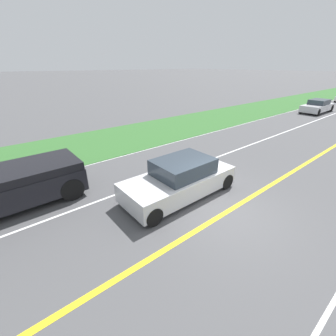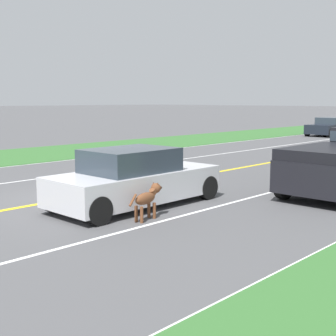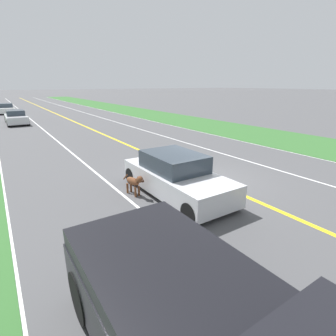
% 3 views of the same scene
% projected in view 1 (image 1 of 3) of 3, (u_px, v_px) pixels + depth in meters
% --- Properties ---
extents(ground_plane, '(400.00, 400.00, 0.00)m').
position_uv_depth(ground_plane, '(226.00, 212.00, 7.80)').
color(ground_plane, '#4C4C4F').
extents(centre_divider_line, '(0.18, 160.00, 0.01)m').
position_uv_depth(centre_divider_line, '(226.00, 212.00, 7.80)').
color(centre_divider_line, yellow).
rests_on(centre_divider_line, ground).
extents(lane_edge_line_right, '(0.14, 160.00, 0.01)m').
position_uv_depth(lane_edge_line_right, '(125.00, 155.00, 12.71)').
color(lane_edge_line_right, white).
rests_on(lane_edge_line_right, ground).
extents(lane_dash_same_dir, '(0.10, 160.00, 0.01)m').
position_uv_depth(lane_dash_same_dir, '(164.00, 177.00, 10.25)').
color(lane_dash_same_dir, white).
rests_on(lane_dash_same_dir, ground).
extents(grass_verge_right, '(6.00, 160.00, 0.03)m').
position_uv_depth(grass_verge_right, '(103.00, 142.00, 14.80)').
color(grass_verge_right, '#33662D').
rests_on(grass_verge_right, ground).
extents(ego_car, '(1.89, 4.51, 1.46)m').
position_uv_depth(ego_car, '(180.00, 179.00, 8.59)').
color(ego_car, silver).
rests_on(ego_car, ground).
extents(dog, '(0.36, 1.18, 0.80)m').
position_uv_depth(dog, '(173.00, 168.00, 9.95)').
color(dog, brown).
rests_on(dog, ground).
extents(car_trailing_near, '(1.81, 4.63, 1.31)m').
position_uv_depth(car_trailing_near, '(317.00, 106.00, 23.84)').
color(car_trailing_near, silver).
rests_on(car_trailing_near, ground).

